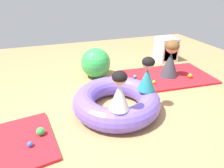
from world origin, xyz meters
TOP-DOWN VIEW (x-y plane):
  - ground_plane at (0.00, 0.00)m, footprint 8.00×8.00m
  - gym_mat_far_left at (1.46, 0.76)m, footprint 1.75×1.16m
  - inflatable_cushion at (0.07, 0.01)m, footprint 1.28×1.28m
  - child_in_white at (-0.05, -0.41)m, footprint 0.34×0.34m
  - child_in_teal at (0.50, -0.08)m, footprint 0.32×0.32m
  - adult_seated at (1.46, 0.76)m, footprint 0.50×0.50m
  - play_ball_yellow at (1.01, 0.54)m, footprint 0.06×0.06m
  - play_ball_blue at (-1.13, -0.42)m, footprint 0.06×0.06m
  - play_ball_green at (-1.01, -0.25)m, footprint 0.10×0.10m
  - play_ball_pink at (1.59, 1.06)m, footprint 0.07×0.07m
  - play_ball_orange at (1.80, 0.53)m, footprint 0.09×0.09m
  - play_ball_teal at (0.77, 0.86)m, footprint 0.07×0.07m
  - exercise_ball_large at (0.10, 1.28)m, footprint 0.59×0.59m
  - storage_cube at (1.96, 1.64)m, footprint 0.44×0.44m

SIDE VIEW (x-z plane):
  - ground_plane at x=0.00m, z-range 0.00..0.00m
  - gym_mat_far_left at x=1.46m, z-range 0.00..0.04m
  - play_ball_yellow at x=1.01m, z-range 0.04..0.10m
  - play_ball_blue at x=-1.13m, z-range 0.04..0.10m
  - play_ball_teal at x=0.77m, z-range 0.04..0.11m
  - play_ball_pink at x=1.59m, z-range 0.04..0.11m
  - play_ball_orange at x=1.80m, z-range 0.04..0.13m
  - play_ball_green at x=-1.01m, z-range 0.04..0.14m
  - inflatable_cushion at x=0.07m, z-range 0.00..0.32m
  - storage_cube at x=1.96m, z-range 0.00..0.56m
  - exercise_ball_large at x=0.10m, z-range 0.00..0.59m
  - adult_seated at x=1.46m, z-range 0.03..0.74m
  - child_in_teal at x=0.50m, z-range 0.31..0.81m
  - child_in_white at x=-0.05m, z-range 0.31..0.81m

